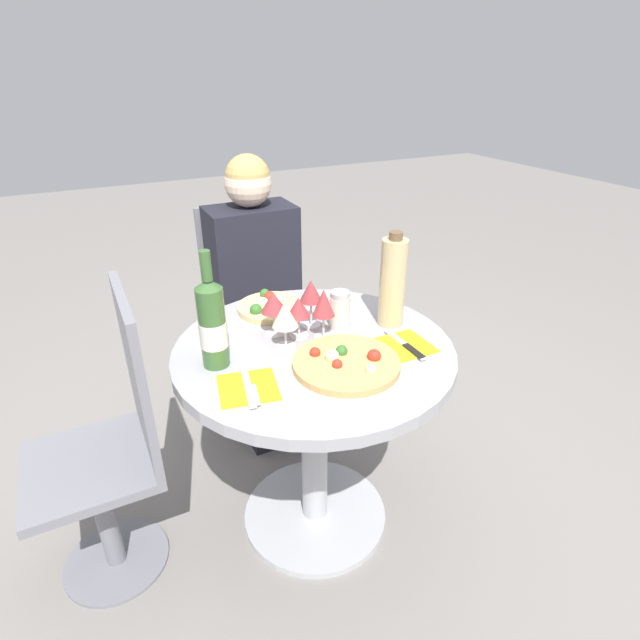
# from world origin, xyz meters

# --- Properties ---
(ground_plane) EXTENTS (12.00, 12.00, 0.00)m
(ground_plane) POSITION_xyz_m (0.00, 0.00, 0.00)
(ground_plane) COLOR gray
(ground_plane) RESTS_ON ground
(dining_table) EXTENTS (0.83, 0.83, 0.71)m
(dining_table) POSITION_xyz_m (0.00, 0.00, 0.53)
(dining_table) COLOR #B2B2B7
(dining_table) RESTS_ON ground_plane
(chair_behind_diner) EXTENTS (0.36, 0.36, 0.93)m
(chair_behind_diner) POSITION_xyz_m (0.07, 0.78, 0.44)
(chair_behind_diner) COLOR slate
(chair_behind_diner) RESTS_ON ground_plane
(seated_diner) EXTENTS (0.35, 0.43, 1.15)m
(seated_diner) POSITION_xyz_m (0.07, 0.63, 0.52)
(seated_diner) COLOR black
(seated_diner) RESTS_ON ground_plane
(chair_empty_side) EXTENTS (0.36, 0.36, 0.93)m
(chair_empty_side) POSITION_xyz_m (-0.59, 0.12, 0.44)
(chair_empty_side) COLOR slate
(chair_empty_side) RESTS_ON ground_plane
(pizza_large) EXTENTS (0.30, 0.30, 0.05)m
(pizza_large) POSITION_xyz_m (0.03, -0.14, 0.72)
(pizza_large) COLOR tan
(pizza_large) RESTS_ON dining_table
(pizza_small_far) EXTENTS (0.23, 0.23, 0.05)m
(pizza_small_far) POSITION_xyz_m (-0.03, 0.28, 0.72)
(pizza_small_far) COLOR #E5C17F
(pizza_small_far) RESTS_ON dining_table
(wine_bottle) EXTENTS (0.07, 0.07, 0.33)m
(wine_bottle) POSITION_xyz_m (-0.28, 0.03, 0.84)
(wine_bottle) COLOR #38602D
(wine_bottle) RESTS_ON dining_table
(tall_carafe) EXTENTS (0.08, 0.08, 0.30)m
(tall_carafe) POSITION_xyz_m (0.28, 0.02, 0.85)
(tall_carafe) COLOR tan
(tall_carafe) RESTS_ON dining_table
(sugar_shaker) EXTENTS (0.06, 0.06, 0.12)m
(sugar_shaker) POSITION_xyz_m (0.13, 0.07, 0.77)
(sugar_shaker) COLOR silver
(sugar_shaker) RESTS_ON dining_table
(wine_glass_front_left) EXTENTS (0.08, 0.08, 0.15)m
(wine_glass_front_left) POSITION_xyz_m (-0.07, 0.03, 0.81)
(wine_glass_front_left) COLOR silver
(wine_glass_front_left) RESTS_ON dining_table
(wine_glass_center) EXTENTS (0.07, 0.07, 0.13)m
(wine_glass_center) POSITION_xyz_m (-0.01, 0.08, 0.80)
(wine_glass_center) COLOR silver
(wine_glass_center) RESTS_ON dining_table
(wine_glass_back_left) EXTENTS (0.08, 0.08, 0.14)m
(wine_glass_back_left) POSITION_xyz_m (-0.07, 0.12, 0.81)
(wine_glass_back_left) COLOR silver
(wine_glass_back_left) RESTS_ON dining_table
(wine_glass_front_right) EXTENTS (0.07, 0.07, 0.16)m
(wine_glass_front_right) POSITION_xyz_m (0.05, 0.03, 0.82)
(wine_glass_front_right) COLOR silver
(wine_glass_front_right) RESTS_ON dining_table
(wine_glass_back_right) EXTENTS (0.07, 0.07, 0.16)m
(wine_glass_back_right) POSITION_xyz_m (0.05, 0.12, 0.83)
(wine_glass_back_right) COLOR silver
(wine_glass_back_right) RESTS_ON dining_table
(place_setting_left) EXTENTS (0.18, 0.19, 0.01)m
(place_setting_left) POSITION_xyz_m (-0.25, -0.12, 0.71)
(place_setting_left) COLOR gold
(place_setting_left) RESTS_ON dining_table
(place_setting_right) EXTENTS (0.15, 0.19, 0.01)m
(place_setting_right) POSITION_xyz_m (0.24, -0.12, 0.71)
(place_setting_right) COLOR gold
(place_setting_right) RESTS_ON dining_table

